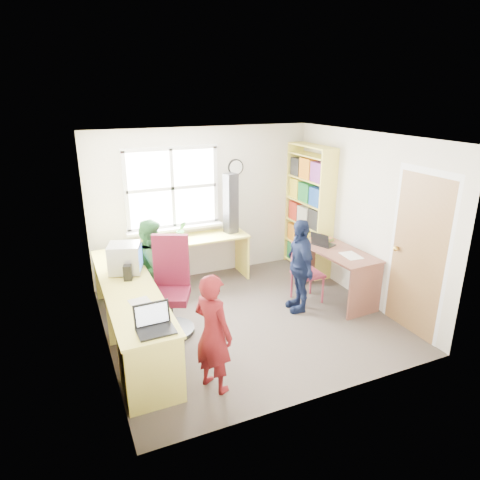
{
  "coord_description": "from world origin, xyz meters",
  "views": [
    {
      "loc": [
        -2.13,
        -4.61,
        2.91
      ],
      "look_at": [
        0.0,
        0.25,
        1.05
      ],
      "focal_mm": 32.0,
      "sensor_mm": 36.0,
      "label": 1
    }
  ],
  "objects_px": {
    "l_desk": "(154,319)",
    "laptop_right": "(322,242)",
    "crt_monitor": "(125,258)",
    "potted_plant": "(181,230)",
    "person_navy": "(300,266)",
    "person_red": "(213,333)",
    "laptop_left": "(154,324)",
    "bookshelf": "(309,212)",
    "person_green": "(153,267)",
    "swivel_chair": "(171,291)",
    "cd_tower": "(231,204)",
    "right_desk": "(336,263)",
    "wooden_chair": "(304,271)"
  },
  "relations": [
    {
      "from": "laptop_left",
      "to": "potted_plant",
      "type": "xyz_separation_m",
      "value": [
        0.99,
        2.46,
        0.08
      ]
    },
    {
      "from": "swivel_chair",
      "to": "cd_tower",
      "type": "relative_size",
      "value": 1.29
    },
    {
      "from": "l_desk",
      "to": "bookshelf",
      "type": "relative_size",
      "value": 1.4
    },
    {
      "from": "person_navy",
      "to": "cd_tower",
      "type": "bearing_deg",
      "value": -153.64
    },
    {
      "from": "laptop_right",
      "to": "person_red",
      "type": "relative_size",
      "value": 0.3
    },
    {
      "from": "wooden_chair",
      "to": "person_navy",
      "type": "xyz_separation_m",
      "value": [
        -0.18,
        -0.17,
        0.18
      ]
    },
    {
      "from": "laptop_right",
      "to": "person_navy",
      "type": "relative_size",
      "value": 0.29
    },
    {
      "from": "l_desk",
      "to": "laptop_right",
      "type": "relative_size",
      "value": 7.84
    },
    {
      "from": "l_desk",
      "to": "right_desk",
      "type": "xyz_separation_m",
      "value": [
        2.76,
        0.37,
        0.09
      ]
    },
    {
      "from": "l_desk",
      "to": "person_navy",
      "type": "height_order",
      "value": "person_navy"
    },
    {
      "from": "swivel_chair",
      "to": "person_navy",
      "type": "bearing_deg",
      "value": 18.51
    },
    {
      "from": "bookshelf",
      "to": "cd_tower",
      "type": "relative_size",
      "value": 2.21
    },
    {
      "from": "right_desk",
      "to": "crt_monitor",
      "type": "height_order",
      "value": "crt_monitor"
    },
    {
      "from": "crt_monitor",
      "to": "swivel_chair",
      "type": "bearing_deg",
      "value": -14.72
    },
    {
      "from": "crt_monitor",
      "to": "laptop_right",
      "type": "distance_m",
      "value": 2.82
    },
    {
      "from": "bookshelf",
      "to": "swivel_chair",
      "type": "relative_size",
      "value": 1.71
    },
    {
      "from": "cd_tower",
      "to": "person_green",
      "type": "distance_m",
      "value": 1.69
    },
    {
      "from": "potted_plant",
      "to": "cd_tower",
      "type": "bearing_deg",
      "value": -0.98
    },
    {
      "from": "crt_monitor",
      "to": "potted_plant",
      "type": "height_order",
      "value": "crt_monitor"
    },
    {
      "from": "right_desk",
      "to": "cd_tower",
      "type": "height_order",
      "value": "cd_tower"
    },
    {
      "from": "wooden_chair",
      "to": "person_navy",
      "type": "bearing_deg",
      "value": -136.47
    },
    {
      "from": "swivel_chair",
      "to": "crt_monitor",
      "type": "xyz_separation_m",
      "value": [
        -0.48,
        0.3,
        0.41
      ]
    },
    {
      "from": "bookshelf",
      "to": "crt_monitor",
      "type": "bearing_deg",
      "value": -167.18
    },
    {
      "from": "laptop_left",
      "to": "person_navy",
      "type": "distance_m",
      "value": 2.44
    },
    {
      "from": "cd_tower",
      "to": "laptop_left",
      "type": "bearing_deg",
      "value": -139.88
    },
    {
      "from": "bookshelf",
      "to": "laptop_left",
      "type": "xyz_separation_m",
      "value": [
        -3.09,
        -2.19,
        -0.2
      ]
    },
    {
      "from": "bookshelf",
      "to": "laptop_right",
      "type": "relative_size",
      "value": 5.58
    },
    {
      "from": "right_desk",
      "to": "swivel_chair",
      "type": "relative_size",
      "value": 1.08
    },
    {
      "from": "bookshelf",
      "to": "wooden_chair",
      "type": "height_order",
      "value": "bookshelf"
    },
    {
      "from": "wooden_chair",
      "to": "potted_plant",
      "type": "relative_size",
      "value": 3.17
    },
    {
      "from": "bookshelf",
      "to": "person_green",
      "type": "bearing_deg",
      "value": -170.63
    },
    {
      "from": "wooden_chair",
      "to": "cd_tower",
      "type": "xyz_separation_m",
      "value": [
        -0.6,
        1.27,
        0.75
      ]
    },
    {
      "from": "person_green",
      "to": "l_desk",
      "type": "bearing_deg",
      "value": -164.67
    },
    {
      "from": "crt_monitor",
      "to": "potted_plant",
      "type": "bearing_deg",
      "value": 61.88
    },
    {
      "from": "right_desk",
      "to": "cd_tower",
      "type": "relative_size",
      "value": 1.39
    },
    {
      "from": "potted_plant",
      "to": "person_green",
      "type": "height_order",
      "value": "person_green"
    },
    {
      "from": "wooden_chair",
      "to": "potted_plant",
      "type": "bearing_deg",
      "value": 138.29
    },
    {
      "from": "wooden_chair",
      "to": "person_navy",
      "type": "relative_size",
      "value": 0.67
    },
    {
      "from": "person_navy",
      "to": "potted_plant",
      "type": "bearing_deg",
      "value": -129.45
    },
    {
      "from": "cd_tower",
      "to": "person_green",
      "type": "bearing_deg",
      "value": -167.3
    },
    {
      "from": "laptop_right",
      "to": "person_red",
      "type": "bearing_deg",
      "value": 99.61
    },
    {
      "from": "crt_monitor",
      "to": "laptop_left",
      "type": "height_order",
      "value": "crt_monitor"
    },
    {
      "from": "laptop_left",
      "to": "person_red",
      "type": "xyz_separation_m",
      "value": [
        0.55,
        -0.12,
        -0.17
      ]
    },
    {
      "from": "cd_tower",
      "to": "potted_plant",
      "type": "height_order",
      "value": "cd_tower"
    },
    {
      "from": "laptop_left",
      "to": "potted_plant",
      "type": "bearing_deg",
      "value": 66.72
    },
    {
      "from": "bookshelf",
      "to": "cd_tower",
      "type": "xyz_separation_m",
      "value": [
        -1.29,
        0.25,
        0.22
      ]
    },
    {
      "from": "l_desk",
      "to": "bookshelf",
      "type": "bearing_deg",
      "value": 26.43
    },
    {
      "from": "person_red",
      "to": "person_green",
      "type": "bearing_deg",
      "value": -22.15
    },
    {
      "from": "bookshelf",
      "to": "person_navy",
      "type": "relative_size",
      "value": 1.6
    },
    {
      "from": "potted_plant",
      "to": "person_red",
      "type": "distance_m",
      "value": 2.62
    }
  ]
}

